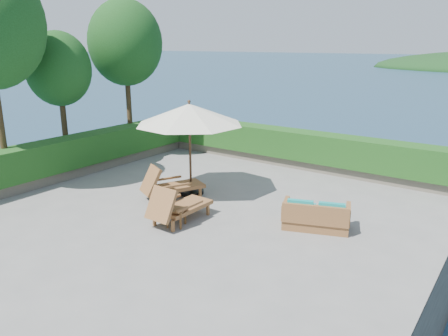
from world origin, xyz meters
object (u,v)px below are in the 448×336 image
Objects in this scene: wicker_loveseat at (316,217)px; lounge_right at (177,206)px; patio_umbrella at (189,115)px; side_table at (176,212)px; lounge_left at (169,185)px.

lounge_right is at bearing -171.13° from wicker_loveseat.
patio_umbrella is 7.02× the size of side_table.
side_table is (0.14, -0.20, -0.06)m from lounge_right.
patio_umbrella is 2.11m from lounge_left.
lounge_left reaches higher than side_table.
wicker_loveseat reaches higher than side_table.
patio_umbrella is at bearing 156.76° from wicker_loveseat.
patio_umbrella is at bearing 122.02° from lounge_right.
side_table is at bearing -16.99° from lounge_left.
lounge_right reaches higher than side_table.
lounge_right is 1.02× the size of wicker_loveseat.
patio_umbrella is at bearing 99.81° from lounge_left.
lounge_left is 1.06× the size of lounge_right.
wicker_loveseat is at bearing -3.29° from patio_umbrella.
patio_umbrella is 4.67m from wicker_loveseat.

